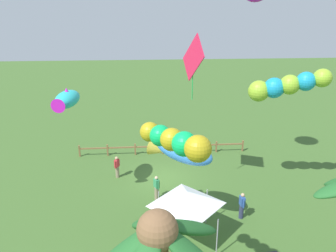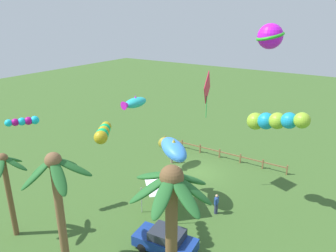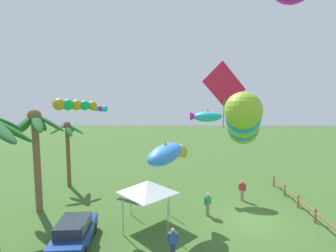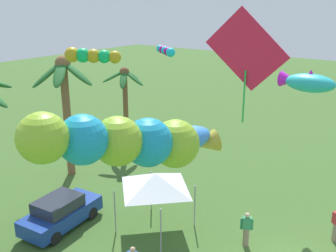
{
  "view_description": "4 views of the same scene",
  "coord_description": "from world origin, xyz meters",
  "px_view_note": "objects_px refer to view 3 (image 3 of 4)",
  "views": [
    {
      "loc": [
        1.24,
        19.99,
        11.04
      ],
      "look_at": [
        0.05,
        4.77,
        5.6
      ],
      "focal_mm": 34.19,
      "sensor_mm": 36.0,
      "label": 1
    },
    {
      "loc": [
        -12.16,
        23.68,
        13.93
      ],
      "look_at": [
        0.25,
        4.82,
        5.99
      ],
      "focal_mm": 33.95,
      "sensor_mm": 36.0,
      "label": 2
    },
    {
      "loc": [
        -15.73,
        4.88,
        7.88
      ],
      "look_at": [
        0.82,
        5.34,
        6.11
      ],
      "focal_mm": 26.72,
      "sensor_mm": 36.0,
      "label": 3
    },
    {
      "loc": [
        -13.09,
        -3.24,
        10.14
      ],
      "look_at": [
        -1.18,
        5.51,
        5.37
      ],
      "focal_mm": 41.61,
      "sensor_mm": 36.0,
      "label": 4
    }
  ],
  "objects_px": {
    "festival_tent": "(148,187)",
    "kite_diamond_1": "(224,86)",
    "spectator_0": "(173,243)",
    "kite_fish_5": "(206,116)",
    "parked_car_0": "(74,233)",
    "kite_tube_0": "(243,123)",
    "spectator_1": "(242,190)",
    "kite_tube_3": "(99,108)",
    "palm_tree_0": "(36,137)",
    "palm_tree_1": "(67,139)",
    "kite_fish_2": "(167,154)",
    "kite_tube_6": "(74,105)",
    "spectator_2": "(208,204)"
  },
  "relations": [
    {
      "from": "parked_car_0",
      "to": "kite_tube_6",
      "type": "xyz_separation_m",
      "value": [
        3.53,
        1.17,
        6.77
      ]
    },
    {
      "from": "kite_tube_0",
      "to": "spectator_2",
      "type": "bearing_deg",
      "value": 1.16
    },
    {
      "from": "kite_tube_6",
      "to": "spectator_0",
      "type": "bearing_deg",
      "value": -124.62
    },
    {
      "from": "palm_tree_0",
      "to": "kite_fish_2",
      "type": "bearing_deg",
      "value": -99.59
    },
    {
      "from": "kite_tube_0",
      "to": "kite_tube_6",
      "type": "distance_m",
      "value": 11.56
    },
    {
      "from": "festival_tent",
      "to": "kite_fish_5",
      "type": "height_order",
      "value": "kite_fish_5"
    },
    {
      "from": "festival_tent",
      "to": "kite_diamond_1",
      "type": "height_order",
      "value": "kite_diamond_1"
    },
    {
      "from": "parked_car_0",
      "to": "spectator_0",
      "type": "bearing_deg",
      "value": -99.99
    },
    {
      "from": "palm_tree_0",
      "to": "spectator_1",
      "type": "xyz_separation_m",
      "value": [
        2.21,
        -14.85,
        -4.48
      ]
    },
    {
      "from": "palm_tree_0",
      "to": "kite_diamond_1",
      "type": "xyz_separation_m",
      "value": [
        -2.58,
        -12.33,
        3.31
      ]
    },
    {
      "from": "parked_car_0",
      "to": "kite_tube_0",
      "type": "relative_size",
      "value": 0.92
    },
    {
      "from": "spectator_2",
      "to": "festival_tent",
      "type": "height_order",
      "value": "festival_tent"
    },
    {
      "from": "spectator_1",
      "to": "kite_fish_5",
      "type": "bearing_deg",
      "value": 48.62
    },
    {
      "from": "parked_car_0",
      "to": "kite_fish_2",
      "type": "relative_size",
      "value": 1.1
    },
    {
      "from": "spectator_0",
      "to": "kite_fish_5",
      "type": "relative_size",
      "value": 0.56
    },
    {
      "from": "kite_fish_5",
      "to": "spectator_2",
      "type": "bearing_deg",
      "value": 175.58
    },
    {
      "from": "festival_tent",
      "to": "kite_diamond_1",
      "type": "xyz_separation_m",
      "value": [
        -0.84,
        -4.44,
        6.14
      ]
    },
    {
      "from": "parked_car_0",
      "to": "kite_tube_0",
      "type": "height_order",
      "value": "kite_tube_0"
    },
    {
      "from": "spectator_1",
      "to": "festival_tent",
      "type": "bearing_deg",
      "value": 119.63
    },
    {
      "from": "palm_tree_0",
      "to": "kite_tube_0",
      "type": "relative_size",
      "value": 1.65
    },
    {
      "from": "kite_tube_0",
      "to": "kite_tube_6",
      "type": "xyz_separation_m",
      "value": [
        7.3,
        8.95,
        0.45
      ]
    },
    {
      "from": "spectator_1",
      "to": "spectator_2",
      "type": "xyz_separation_m",
      "value": [
        -2.64,
        3.03,
        0.0
      ]
    },
    {
      "from": "kite_tube_0",
      "to": "kite_diamond_1",
      "type": "height_order",
      "value": "kite_diamond_1"
    },
    {
      "from": "spectator_2",
      "to": "kite_fish_2",
      "type": "distance_m",
      "value": 4.74
    },
    {
      "from": "spectator_2",
      "to": "kite_tube_3",
      "type": "height_order",
      "value": "kite_tube_3"
    },
    {
      "from": "festival_tent",
      "to": "kite_tube_0",
      "type": "xyz_separation_m",
      "value": [
        -6.21,
        -4.08,
        4.6
      ]
    },
    {
      "from": "parked_car_0",
      "to": "palm_tree_0",
      "type": "bearing_deg",
      "value": 45.05
    },
    {
      "from": "kite_fish_2",
      "to": "spectator_2",
      "type": "bearing_deg",
      "value": -67.79
    },
    {
      "from": "spectator_1",
      "to": "kite_fish_5",
      "type": "xyz_separation_m",
      "value": [
        2.33,
        2.64,
        5.62
      ]
    },
    {
      "from": "palm_tree_1",
      "to": "kite_diamond_1",
      "type": "relative_size",
      "value": 1.58
    },
    {
      "from": "spectator_1",
      "to": "kite_tube_3",
      "type": "relative_size",
      "value": 0.8
    },
    {
      "from": "spectator_1",
      "to": "kite_diamond_1",
      "type": "relative_size",
      "value": 0.42
    },
    {
      "from": "palm_tree_0",
      "to": "parked_car_0",
      "type": "height_order",
      "value": "palm_tree_0"
    },
    {
      "from": "festival_tent",
      "to": "spectator_1",
      "type": "bearing_deg",
      "value": -60.37
    },
    {
      "from": "palm_tree_0",
      "to": "kite_diamond_1",
      "type": "relative_size",
      "value": 1.93
    },
    {
      "from": "spectator_1",
      "to": "kite_tube_6",
      "type": "relative_size",
      "value": 0.66
    },
    {
      "from": "palm_tree_1",
      "to": "festival_tent",
      "type": "relative_size",
      "value": 2.07
    },
    {
      "from": "festival_tent",
      "to": "kite_fish_5",
      "type": "xyz_separation_m",
      "value": [
        6.29,
        -4.31,
        3.97
      ]
    },
    {
      "from": "palm_tree_1",
      "to": "spectator_0",
      "type": "relative_size",
      "value": 3.73
    },
    {
      "from": "spectator_2",
      "to": "kite_tube_3",
      "type": "relative_size",
      "value": 0.8
    },
    {
      "from": "spectator_0",
      "to": "kite_tube_0",
      "type": "relative_size",
      "value": 0.36
    },
    {
      "from": "kite_tube_0",
      "to": "kite_fish_2",
      "type": "xyz_separation_m",
      "value": [
        6.42,
        2.87,
        -2.54
      ]
    },
    {
      "from": "parked_car_0",
      "to": "kite_diamond_1",
      "type": "height_order",
      "value": "kite_diamond_1"
    },
    {
      "from": "spectator_1",
      "to": "kite_diamond_1",
      "type": "bearing_deg",
      "value": 152.31
    },
    {
      "from": "kite_fish_2",
      "to": "kite_tube_0",
      "type": "bearing_deg",
      "value": -155.91
    },
    {
      "from": "spectator_0",
      "to": "kite_fish_5",
      "type": "xyz_separation_m",
      "value": [
        9.66,
        -2.72,
        5.62
      ]
    },
    {
      "from": "festival_tent",
      "to": "kite_tube_6",
      "type": "relative_size",
      "value": 1.18
    },
    {
      "from": "palm_tree_0",
      "to": "kite_fish_5",
      "type": "distance_m",
      "value": 13.07
    },
    {
      "from": "palm_tree_0",
      "to": "parked_car_0",
      "type": "distance_m",
      "value": 7.47
    },
    {
      "from": "festival_tent",
      "to": "spectator_0",
      "type": "bearing_deg",
      "value": -154.73
    }
  ]
}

